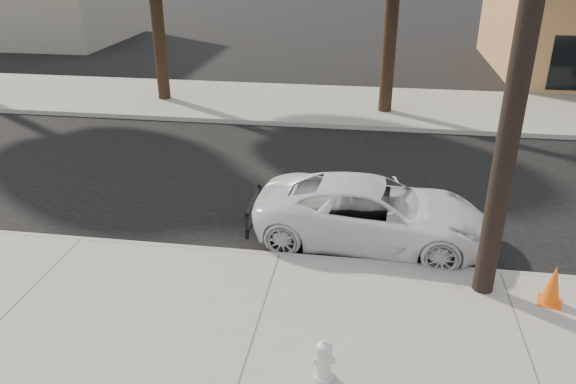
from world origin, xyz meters
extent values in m
plane|color=black|center=(0.00, 0.00, 0.00)|extent=(120.00, 120.00, 0.00)
cube|color=gray|center=(0.00, -4.30, 0.07)|extent=(90.00, 4.40, 0.15)
cube|color=gray|center=(0.00, 8.50, 0.07)|extent=(90.00, 5.00, 0.15)
cube|color=#9E9B93|center=(0.00, -2.10, 0.07)|extent=(90.00, 0.12, 0.16)
cylinder|color=black|center=(3.60, -2.70, 4.65)|extent=(0.34, 0.34, 9.00)
cylinder|color=black|center=(-6.00, 8.20, 2.28)|extent=(0.44, 0.44, 4.25)
cylinder|color=black|center=(2.00, 7.80, 2.53)|extent=(0.44, 0.44, 4.75)
imported|color=white|center=(1.70, -1.05, 0.64)|extent=(4.74, 2.43, 1.28)
cylinder|color=silver|center=(1.12, -5.21, 0.18)|extent=(0.29, 0.29, 0.05)
cylinder|color=silver|center=(1.12, -5.21, 0.40)|extent=(0.21, 0.21, 0.49)
ellipsoid|color=silver|center=(1.12, -5.21, 0.66)|extent=(0.23, 0.23, 0.16)
cylinder|color=silver|center=(1.12, -5.21, 0.45)|extent=(0.32, 0.17, 0.10)
cylinder|color=silver|center=(1.12, -5.21, 0.45)|extent=(0.16, 0.19, 0.13)
cube|color=#F65B0C|center=(4.62, -2.94, 0.16)|extent=(0.44, 0.44, 0.02)
cone|color=#F65B0C|center=(4.62, -2.94, 0.50)|extent=(0.39, 0.39, 0.70)
camera|label=1|loc=(1.53, -11.09, 5.64)|focal=35.00mm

